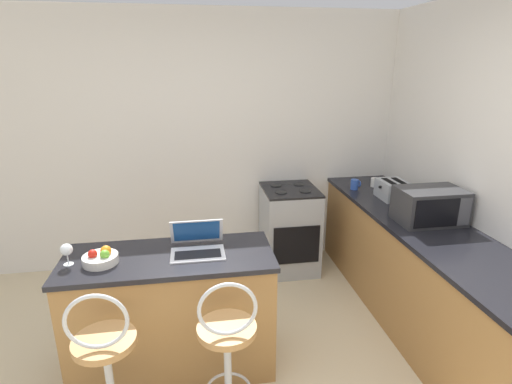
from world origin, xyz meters
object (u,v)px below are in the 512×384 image
bar_stool_far (228,358)px  microwave (430,206)px  fruit_bowl (101,258)px  mug_white (375,182)px  stove_range (289,229)px  bar_stool_near (108,372)px  mug_blue (355,184)px  wine_glass_short (66,250)px  laptop (197,244)px  toaster (393,190)px

bar_stool_far → microwave: 1.95m
fruit_bowl → mug_white: (2.44, 1.28, 0.01)m
stove_range → fruit_bowl: size_ratio=4.08×
bar_stool_near → mug_blue: (2.11, 1.73, 0.46)m
bar_stool_near → bar_stool_far: (0.66, 0.00, 0.00)m
stove_range → mug_white: (0.88, -0.07, 0.48)m
mug_white → wine_glass_short: bearing=-154.4°
microwave → wine_glass_short: microwave is taller
laptop → microwave: 1.84m
laptop → microwave: (1.82, 0.23, 0.08)m
bar_stool_near → microwave: bearing=19.0°
toaster → mug_white: bearing=88.3°
stove_range → mug_blue: mug_blue is taller
microwave → fruit_bowl: (-2.43, -0.31, -0.10)m
bar_stool_near → toaster: (2.34, 1.40, 0.49)m
laptop → mug_white: 2.19m
stove_range → wine_glass_short: 2.27m
stove_range → wine_glass_short: bearing=-142.9°
stove_range → mug_blue: (0.63, -0.12, 0.49)m
laptop → fruit_bowl: (-0.60, -0.08, -0.02)m
bar_stool_far → laptop: 0.75m
bar_stool_near → bar_stool_far: bearing=0.0°
stove_range → microwave: bearing=-50.2°
bar_stool_far → toaster: (1.68, 1.40, 0.49)m
mug_blue → microwave: bearing=-75.8°
toaster → bar_stool_far: bearing=-140.3°
bar_stool_far → stove_range: (0.82, 1.85, -0.03)m
mug_white → microwave: bearing=-90.6°
microwave → mug_white: (0.01, 0.97, -0.09)m
stove_range → bar_stool_near: bearing=-128.7°
laptop → stove_range: bearing=53.0°
laptop → mug_white: laptop is taller
bar_stool_far → fruit_bowl: size_ratio=4.63×
microwave → wine_glass_short: bearing=-173.7°
bar_stool_near → wine_glass_short: (-0.28, 0.52, 0.51)m
laptop → bar_stool_far: bearing=-76.4°
mug_white → toaster: bearing=-91.7°
bar_stool_far → wine_glass_short: bearing=151.3°
fruit_bowl → mug_blue: (2.19, 1.23, 0.01)m
bar_stool_far → fruit_bowl: bearing=146.0°
mug_blue → stove_range: bearing=169.4°
laptop → fruit_bowl: 0.61m
stove_range → mug_white: bearing=-4.3°
laptop → wine_glass_short: size_ratio=2.49×
laptop → fruit_bowl: laptop is taller
bar_stool_far → mug_blue: bearing=50.0°
bar_stool_near → fruit_bowl: size_ratio=4.63×
laptop → mug_blue: size_ratio=3.52×
stove_range → fruit_bowl: fruit_bowl is taller
laptop → stove_range: 1.66m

